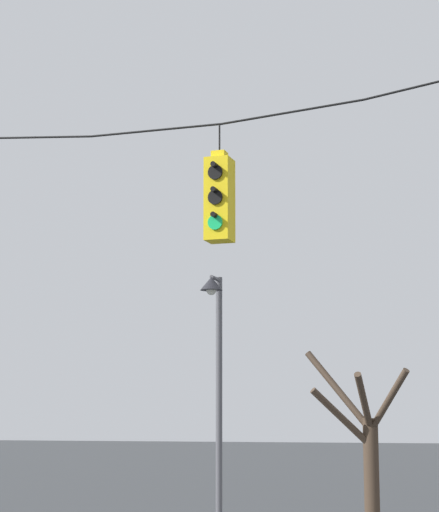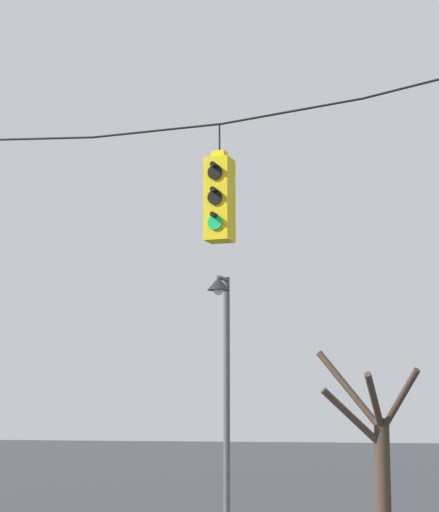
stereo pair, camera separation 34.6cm
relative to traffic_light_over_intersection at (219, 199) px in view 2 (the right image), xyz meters
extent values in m
cylinder|color=black|center=(-2.89, 0.01, 1.11)|extent=(1.95, 0.03, 0.17)
cylinder|color=black|center=(-0.95, 0.01, 1.04)|extent=(1.95, 0.03, 0.03)
cylinder|color=black|center=(1.00, 0.01, 1.11)|extent=(1.95, 0.03, 0.17)
cylinder|color=black|center=(2.94, 0.01, 1.32)|extent=(1.95, 0.03, 0.32)
cube|color=yellow|center=(0.00, 0.01, -0.02)|extent=(0.34, 0.34, 1.13)
cube|color=yellow|center=(0.00, 0.01, 0.60)|extent=(0.19, 0.19, 0.10)
cylinder|color=black|center=(0.00, 0.01, 0.84)|extent=(0.02, 0.02, 0.39)
cylinder|color=black|center=(0.00, -0.18, 0.32)|extent=(0.20, 0.03, 0.20)
cylinder|color=black|center=(0.00, -0.22, 0.41)|extent=(0.07, 0.12, 0.07)
cylinder|color=black|center=(0.00, -0.18, -0.02)|extent=(0.20, 0.03, 0.20)
cylinder|color=black|center=(0.00, -0.22, 0.07)|extent=(0.07, 0.12, 0.07)
cylinder|color=#19C666|center=(0.00, -0.18, -0.36)|extent=(0.20, 0.03, 0.20)
cylinder|color=black|center=(0.00, -0.22, -0.27)|extent=(0.07, 0.12, 0.07)
cylinder|color=#515156|center=(-1.64, 5.01, -2.90)|extent=(0.12, 0.12, 5.16)
cylinder|color=#515156|center=(-1.64, 4.79, -0.37)|extent=(0.07, 0.45, 0.07)
cone|color=#232328|center=(-1.64, 4.56, -0.49)|extent=(0.41, 0.41, 0.24)
sphere|color=silver|center=(-1.64, 4.56, -0.61)|extent=(0.18, 0.18, 0.18)
cylinder|color=#423326|center=(0.40, 9.22, -4.19)|extent=(0.33, 0.33, 2.58)
cylinder|color=#423326|center=(0.85, 8.88, -2.54)|extent=(1.07, 0.86, 1.36)
cylinder|color=#423326|center=(-0.30, 9.36, -2.30)|extent=(1.56, 0.45, 1.79)
cylinder|color=#423326|center=(-0.13, 8.81, -2.90)|extent=(1.23, 1.00, 1.28)
cylinder|color=#423326|center=(0.39, 8.58, -2.56)|extent=(0.17, 1.38, 1.22)
camera|label=1|loc=(4.05, -12.42, -2.93)|focal=70.00mm
camera|label=2|loc=(4.38, -12.31, -2.93)|focal=70.00mm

